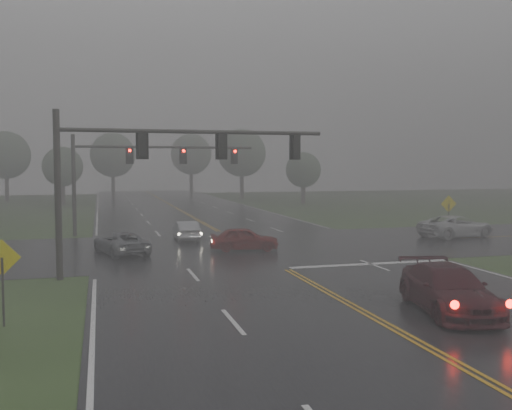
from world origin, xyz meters
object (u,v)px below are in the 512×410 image
object	(u,v)px
signal_gantry_far	(132,165)
pickup_white	(456,237)
sedan_red	(244,251)
sedan_silver	(186,240)
car_grey	(121,254)
signal_gantry_near	(144,162)
sedan_maroon	(448,312)

from	to	relation	value
signal_gantry_far	pickup_white	bearing A→B (deg)	-19.95
sedan_red	sedan_silver	bearing A→B (deg)	35.69
sedan_red	pickup_white	xyz separation A→B (m)	(15.51, 2.07, 0.00)
sedan_silver	car_grey	xyz separation A→B (m)	(-4.36, -4.88, 0.00)
car_grey	signal_gantry_near	world-z (taller)	signal_gantry_near
sedan_silver	pickup_white	distance (m)	18.40
car_grey	signal_gantry_near	distance (m)	8.37
sedan_red	sedan_silver	size ratio (longest dim) A/B	1.03
pickup_white	signal_gantry_far	xyz separation A→B (m)	(-21.25, 7.71, 4.98)
signal_gantry_near	signal_gantry_far	bearing A→B (deg)	88.77
sedan_maroon	signal_gantry_far	size ratio (longest dim) A/B	0.41
sedan_maroon	sedan_red	size ratio (longest dim) A/B	1.33
car_grey	pickup_white	world-z (taller)	pickup_white
sedan_maroon	car_grey	size ratio (longest dim) A/B	1.18
sedan_red	car_grey	bearing A→B (deg)	95.66
car_grey	signal_gantry_far	distance (m)	10.55
signal_gantry_far	sedan_maroon	bearing A→B (deg)	-70.32
car_grey	signal_gantry_far	size ratio (longest dim) A/B	0.35
sedan_red	signal_gantry_far	distance (m)	12.39
sedan_maroon	sedan_red	distance (m)	15.58
sedan_red	pickup_white	bearing A→B (deg)	-72.09
sedan_silver	sedan_maroon	bearing A→B (deg)	105.81
sedan_maroon	sedan_red	xyz separation A→B (m)	(-3.21, 15.24, 0.00)
signal_gantry_far	car_grey	bearing A→B (deg)	-97.36
sedan_red	pickup_white	world-z (taller)	pickup_white
sedan_red	pickup_white	size ratio (longest dim) A/B	0.74
sedan_silver	pickup_white	size ratio (longest dim) A/B	0.72
sedan_maroon	sedan_silver	world-z (taller)	sedan_maroon
sedan_red	signal_gantry_far	world-z (taller)	signal_gantry_far
sedan_silver	pickup_white	xyz separation A→B (m)	(18.09, -3.36, 0.00)
car_grey	sedan_maroon	bearing A→B (deg)	104.90
car_grey	signal_gantry_near	bearing A→B (deg)	79.60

